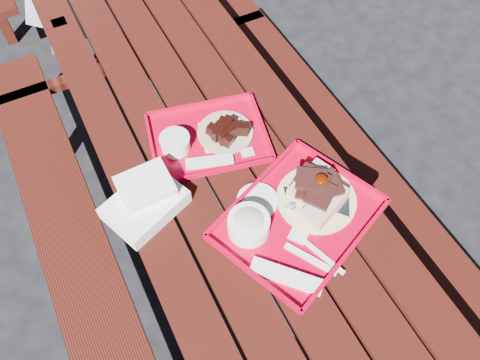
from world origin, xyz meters
The scene contains 5 objects.
ground centered at (0.00, 0.00, 0.00)m, with size 60.00×60.00×0.00m, color black.
picnic_table_near centered at (0.00, 0.00, 0.56)m, with size 1.41×2.40×0.75m.
near_tray centered at (0.10, -0.31, 0.79)m, with size 0.58×0.53×0.15m.
far_tray centered at (-0.01, 0.09, 0.77)m, with size 0.46×0.39×0.07m.
white_cloth centered at (-0.29, -0.06, 0.79)m, with size 0.28×0.25×0.10m.
Camera 1 is at (-0.37, -0.86, 2.05)m, focal length 35.00 mm.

